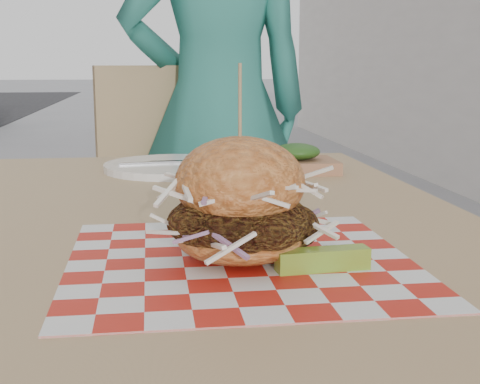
{
  "coord_description": "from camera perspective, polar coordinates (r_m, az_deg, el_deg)",
  "views": [
    {
      "loc": [
        -0.27,
        -1.05,
        0.96
      ],
      "look_at": [
        -0.18,
        -0.38,
        0.82
      ],
      "focal_mm": 50.0,
      "sensor_mm": 36.0,
      "label": 1
    }
  ],
  "objects": [
    {
      "name": "diner",
      "position": [
        2.05,
        -1.85,
        7.07
      ],
      "size": [
        0.65,
        0.47,
        1.64
      ],
      "primitive_type": "imported",
      "rotation": [
        0.0,
        0.0,
        3.28
      ],
      "color": "#287568",
      "rests_on": "ground"
    },
    {
      "name": "patio_table",
      "position": [
        0.95,
        -4.72,
        -6.52
      ],
      "size": [
        0.8,
        1.2,
        0.75
      ],
      "color": "tan",
      "rests_on": "ground"
    },
    {
      "name": "patio_chair",
      "position": [
        2.04,
        -6.98,
        -0.57
      ],
      "size": [
        0.51,
        0.51,
        0.95
      ],
      "rotation": [
        0.0,
        0.0,
        0.23
      ],
      "color": "tan",
      "rests_on": "ground"
    },
    {
      "name": "paper_liner",
      "position": [
        0.71,
        -0.0,
        -5.86
      ],
      "size": [
        0.36,
        0.36,
        0.0
      ],
      "primitive_type": "cube",
      "color": "red",
      "rests_on": "patio_table"
    },
    {
      "name": "sandwich",
      "position": [
        0.7,
        -0.0,
        -1.3
      ],
      "size": [
        0.18,
        0.18,
        0.2
      ],
      "color": "#CD7A3A",
      "rests_on": "paper_liner"
    },
    {
      "name": "pickle_spear",
      "position": [
        0.68,
        7.07,
        -5.73
      ],
      "size": [
        0.1,
        0.03,
        0.02
      ],
      "primitive_type": "cube",
      "rotation": [
        0.0,
        0.0,
        0.09
      ],
      "color": "#89AE32",
      "rests_on": "paper_liner"
    },
    {
      "name": "place_setting",
      "position": [
        1.32,
        -5.72,
        2.18
      ],
      "size": [
        0.27,
        0.27,
        0.02
      ],
      "color": "white",
      "rests_on": "patio_table"
    },
    {
      "name": "kraft_tray",
      "position": [
        1.29,
        4.85,
        2.7
      ],
      "size": [
        0.15,
        0.12,
        0.06
      ],
      "color": "#996545",
      "rests_on": "patio_table"
    }
  ]
}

